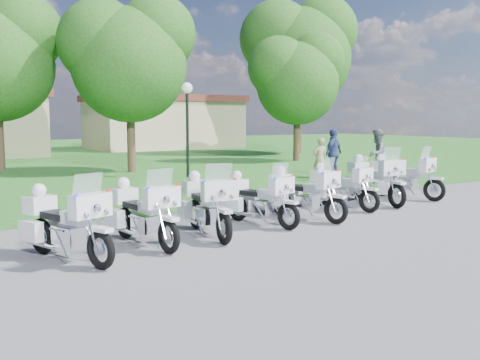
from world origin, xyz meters
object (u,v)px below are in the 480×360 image
bystander_a (320,159)px  bystander_c (333,154)px  motorcycle_3 (258,198)px  motorcycle_7 (403,176)px  motorcycle_5 (340,186)px  lamp_post (187,105)px  motorcycle_6 (374,179)px  motorcycle_2 (206,204)px  bystander_b (377,154)px  motorcycle_4 (303,193)px  motorcycle_0 (64,223)px  motorcycle_1 (142,212)px

bystander_a → bystander_c: size_ratio=0.84×
motorcycle_3 → motorcycle_7: bearing=175.9°
motorcycle_5 → lamp_post: size_ratio=0.56×
motorcycle_3 → motorcycle_7: size_ratio=0.91×
motorcycle_6 → bystander_a: 5.40m
motorcycle_2 → bystander_a: size_ratio=1.39×
motorcycle_6 → bystander_b: 5.90m
motorcycle_3 → lamp_post: bearing=-121.2°
motorcycle_6 → bystander_a: (2.25, 4.91, 0.14)m
bystander_a → motorcycle_6: bearing=76.6°
motorcycle_3 → bystander_a: bearing=-153.2°
motorcycle_5 → motorcycle_7: bearing=175.2°
bystander_b → motorcycle_4: bearing=15.2°
lamp_post → bystander_c: (4.80, -3.24, -1.90)m
motorcycle_0 → motorcycle_7: size_ratio=0.95×
motorcycle_0 → bystander_c: bearing=-170.9°
motorcycle_3 → motorcycle_4: size_ratio=0.96×
motorcycle_5 → bystander_c: (4.76, 5.56, 0.37)m
motorcycle_3 → bystander_a: 8.80m
motorcycle_7 → bystander_a: bystander_a is taller
motorcycle_7 → bystander_c: (1.92, 5.16, 0.31)m
motorcycle_1 → motorcycle_7: bearing=-178.9°
motorcycle_1 → lamp_post: size_ratio=0.59×
motorcycle_1 → lamp_post: (5.86, 9.82, 2.24)m
motorcycle_7 → bystander_b: bearing=-143.3°
motorcycle_0 → motorcycle_1: bearing=172.9°
lamp_post → motorcycle_2: bearing=-114.5°
lamp_post → motorcycle_5: bearing=-89.8°
motorcycle_4 → lamp_post: size_ratio=0.58×
motorcycle_0 → motorcycle_3: 4.49m
motorcycle_2 → lamp_post: (4.43, 9.72, 2.23)m
bystander_a → motorcycle_1: bearing=43.8°
motorcycle_1 → motorcycle_5: size_ratio=1.05×
motorcycle_4 → motorcycle_7: size_ratio=0.96×
motorcycle_1 → motorcycle_3: motorcycle_1 is taller
motorcycle_2 → motorcycle_3: size_ratio=1.09×
motorcycle_1 → motorcycle_0: bearing=5.3°
motorcycle_0 → bystander_c: 14.01m
motorcycle_5 → motorcycle_6: (1.45, 0.21, 0.08)m
motorcycle_1 → lamp_post: 11.66m
motorcycle_2 → motorcycle_6: (5.91, 1.12, 0.04)m
motorcycle_5 → motorcycle_1: bearing=-3.1°
motorcycle_0 → motorcycle_4: motorcycle_0 is taller
motorcycle_4 → motorcycle_5: motorcycle_4 is taller
motorcycle_4 → motorcycle_5: size_ratio=1.04×
motorcycle_6 → lamp_post: bearing=-71.3°
motorcycle_6 → bystander_c: size_ratio=1.23×
motorcycle_2 → motorcycle_4: 2.77m
motorcycle_4 → motorcycle_7: motorcycle_7 is taller
motorcycle_0 → motorcycle_5: (7.41, 1.38, -0.04)m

